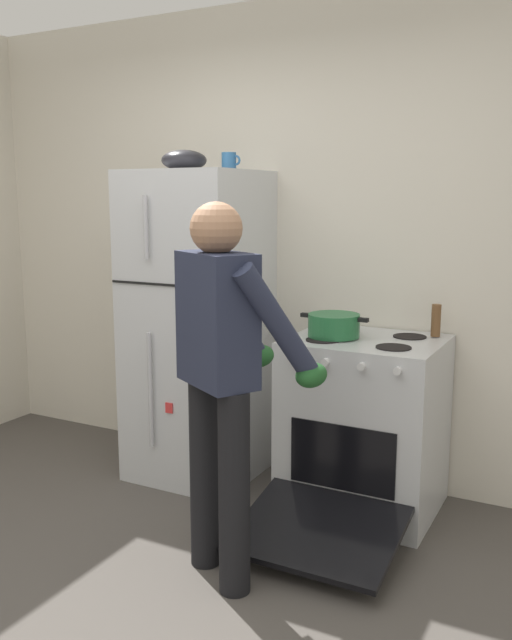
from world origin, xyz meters
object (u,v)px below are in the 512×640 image
at_px(coffee_mug, 229,161).
at_px(pepper_mill, 436,320).
at_px(mixing_bowl, 184,160).
at_px(person_cook, 224,362).
at_px(red_pot, 334,325).
at_px(refrigerator, 199,326).
at_px(stove_range, 363,426).

height_order(coffee_mug, pepper_mill, coffee_mug).
height_order(pepper_mill, mixing_bowl, mixing_bowl).
height_order(coffee_mug, mixing_bowl, mixing_bowl).
bearing_deg(person_cook, mixing_bowl, 130.65).
xyz_separation_m(pepper_mill, mixing_bowl, (-1.39, -0.20, 0.82)).
relative_size(person_cook, coffee_mug, 14.28).
xyz_separation_m(coffee_mug, pepper_mill, (1.13, 0.15, -0.81)).
bearing_deg(red_pot, person_cook, -99.38).
bearing_deg(refrigerator, pepper_mill, 8.69).
bearing_deg(refrigerator, person_cook, -52.34).
distance_m(refrigerator, pepper_mill, 1.33).
bearing_deg(red_pot, pepper_mill, 28.52).
relative_size(stove_range, coffee_mug, 10.81).
bearing_deg(red_pot, coffee_mug, 171.48).
height_order(refrigerator, coffee_mug, coffee_mug).
bearing_deg(pepper_mill, mixing_bowl, -171.81).
distance_m(pepper_mill, mixing_bowl, 1.63).
distance_m(refrigerator, person_cook, 1.16).
distance_m(refrigerator, stove_range, 1.10).
xyz_separation_m(stove_range, mixing_bowl, (-1.09, 0.02, 1.37)).
xyz_separation_m(stove_range, red_pot, (-0.16, -0.03, 0.53)).
bearing_deg(pepper_mill, refrigerator, -171.31).
xyz_separation_m(person_cook, pepper_mill, (0.60, 1.12, 0.04)).
relative_size(pepper_mill, mixing_bowl, 0.65).
bearing_deg(coffee_mug, red_pot, -8.52).
height_order(stove_range, person_cook, person_cook).
bearing_deg(stove_range, red_pot, -168.61).
bearing_deg(stove_range, mixing_bowl, 179.07).
bearing_deg(pepper_mill, coffee_mug, -172.42).
xyz_separation_m(stove_range, pepper_mill, (0.30, 0.22, 0.55)).
height_order(refrigerator, mixing_bowl, mixing_bowl).
bearing_deg(pepper_mill, stove_range, -144.03).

